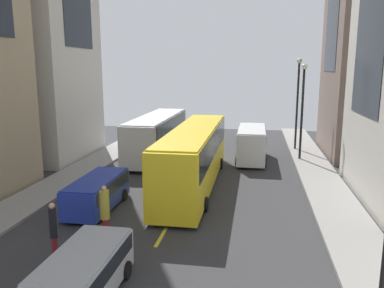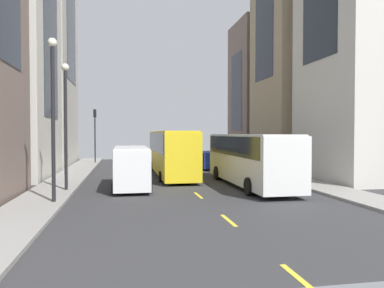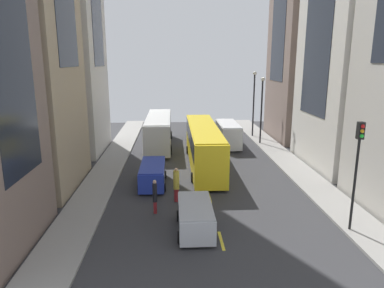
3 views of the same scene
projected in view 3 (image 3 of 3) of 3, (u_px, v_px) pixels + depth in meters
name	position (u px, v px, depth m)	size (l,w,h in m)	color
ground_plane	(200.00, 161.00, 33.11)	(42.84, 42.84, 0.00)	#333335
sidewalk_west	(112.00, 162.00, 32.65)	(2.60, 44.00, 0.15)	gray
sidewalk_east	(285.00, 159.00, 33.53)	(2.60, 44.00, 0.15)	gray
lane_stripe_1	(221.00, 241.00, 18.54)	(0.16, 2.00, 0.01)	yellow
lane_stripe_2	(209.00, 197.00, 24.37)	(0.16, 2.00, 0.01)	yellow
lane_stripe_3	(202.00, 171.00, 30.20)	(0.16, 2.00, 0.01)	yellow
lane_stripe_4	(197.00, 153.00, 36.02)	(0.16, 2.00, 0.01)	yellow
lane_stripe_5	(194.00, 140.00, 41.85)	(0.16, 2.00, 0.01)	yellow
lane_stripe_6	(191.00, 130.00, 47.68)	(0.16, 2.00, 0.01)	yellow
lane_stripe_7	(189.00, 122.00, 53.50)	(0.16, 2.00, 0.01)	yellow
building_east_1	(360.00, 47.00, 29.57)	(7.50, 9.82, 20.62)	beige
building_east_2	(315.00, 5.00, 39.44)	(7.96, 9.08, 30.46)	#7A665B
city_bus_white	(159.00, 129.00, 38.23)	(2.80, 11.50, 3.35)	silver
streetcar_yellow	(204.00, 142.00, 31.26)	(2.70, 13.82, 3.59)	yellow
delivery_van_white	(228.00, 133.00, 38.54)	(2.25, 6.10, 2.58)	white
car_blue_0	(153.00, 173.00, 26.60)	(1.98, 4.79, 1.64)	#2338AD
car_silver_1	(195.00, 215.00, 19.45)	(2.02, 4.22, 1.55)	#B7BABF
pedestrian_crossing_near	(176.00, 184.00, 23.43)	(0.40, 0.40, 2.35)	maroon
pedestrian_walking_far	(155.00, 195.00, 21.59)	(0.28, 0.28, 2.17)	maroon
traffic_light_near_corner	(358.00, 156.00, 18.54)	(0.32, 0.44, 6.00)	black
streetlamp_near	(254.00, 97.00, 42.43)	(0.44, 0.44, 7.78)	black
streetlamp_far	(262.00, 103.00, 38.73)	(0.44, 0.44, 7.29)	black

